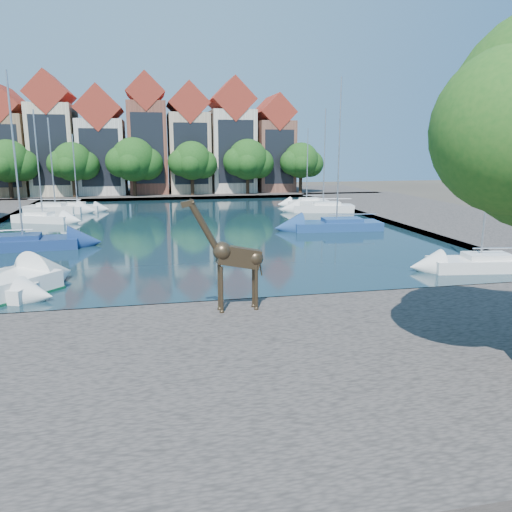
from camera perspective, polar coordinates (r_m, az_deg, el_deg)
The scene contains 27 objects.
ground at distance 22.71m, azimuth -1.70°, elevation -6.09°, with size 160.00×160.00×0.00m, color #38332B.
water_basin at distance 45.93m, azimuth -6.99°, elevation 3.31°, with size 38.00×50.00×0.08m, color black.
near_quay at distance 16.25m, azimuth 2.76°, elevation -12.90°, with size 50.00×14.00×0.50m, color #4D4643.
far_quay at distance 77.62m, azimuth -9.05°, elevation 7.07°, with size 60.00×16.00×0.50m, color #4D4643.
right_quay at distance 54.03m, azimuth 20.53°, elevation 4.20°, with size 14.00×52.00×0.50m, color #4D4643.
townhouse_west_end at distance 79.57m, azimuth -26.34°, elevation 11.23°, with size 5.44×9.18×14.93m.
townhouse_west_mid at distance 78.34m, azimuth -22.07°, elevation 12.24°, with size 5.94×9.18×16.79m.
townhouse_west_inner at distance 77.50m, azimuth -17.18°, elevation 11.94°, with size 6.43×9.18×15.15m.
townhouse_center at distance 77.21m, azimuth -12.30°, elevation 12.95°, with size 5.44×9.18×16.93m.
townhouse_east_inner at distance 77.42m, azimuth -7.73°, elevation 12.65°, with size 5.94×9.18×15.79m.
townhouse_east_mid at distance 78.18m, azimuth -2.86°, elevation 13.01°, with size 6.43×9.18×16.65m.
townhouse_east_end at distance 79.45m, azimuth 1.89°, elevation 12.29°, with size 5.44×9.18×14.43m.
far_tree_far_west at distance 74.00m, azimuth -26.39°, elevation 9.54°, with size 7.28×5.60×7.68m.
far_tree_west at distance 72.46m, azimuth -20.17°, elevation 9.94°, with size 6.76×5.20×7.36m.
far_tree_mid_west at distance 71.77m, azimuth -13.74°, elevation 10.50°, with size 7.80×6.00×8.00m.
far_tree_mid_east at distance 71.98m, azimuth -7.26°, elevation 10.62°, with size 7.02×5.40×7.52m.
far_tree_east at distance 73.06m, azimuth -0.88°, elevation 10.82°, with size 7.54×5.80×7.84m.
far_tree_far_east at distance 74.99m, azimuth 5.23°, elevation 10.69°, with size 6.76×5.20×7.36m.
giraffe_statue at distance 20.42m, azimuth -2.69°, elevation -0.06°, with size 3.28×0.67×4.67m.
sailboat_left_b at distance 39.08m, azimuth -25.05°, elevation 1.56°, with size 7.57×3.09×12.13m.
sailboat_left_c at distance 52.31m, azimuth -23.18°, elevation 4.18°, with size 5.91×4.01×10.48m.
sailboat_left_d at distance 60.00m, azimuth -19.72°, elevation 5.37°, with size 5.24×2.80×8.47m.
sailboat_left_e at distance 59.40m, azimuth -21.95°, elevation 5.18°, with size 6.73×3.75×10.14m.
sailboat_right_a at distance 32.10m, azimuth 24.27°, elevation -0.54°, with size 6.11×2.86×9.68m.
sailboat_right_b at distance 44.27m, azimuth 9.20°, elevation 3.70°, with size 7.83×3.21×12.78m.
sailboat_right_c at distance 56.58m, azimuth 7.67°, elevation 5.65°, with size 7.02×3.57×11.14m.
sailboat_right_d at distance 62.37m, azimuth 5.80°, elevation 6.24°, with size 5.27×2.06×9.31m.
Camera 1 is at (-3.75, -21.22, 7.18)m, focal length 35.00 mm.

